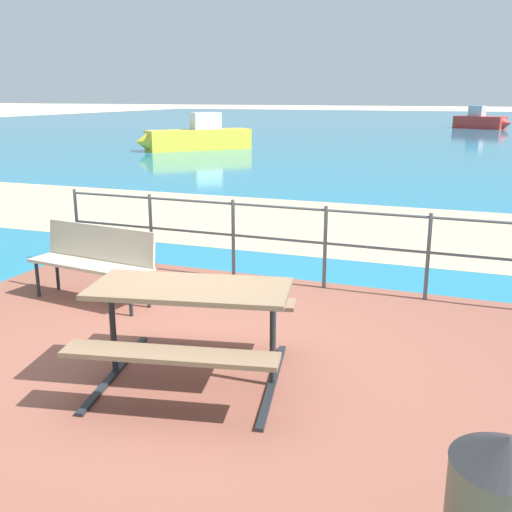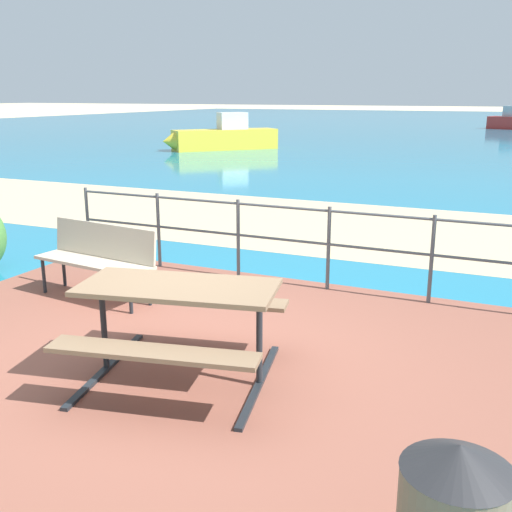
% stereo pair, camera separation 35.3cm
% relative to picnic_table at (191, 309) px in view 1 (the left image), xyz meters
% --- Properties ---
extents(ground_plane, '(240.00, 240.00, 0.00)m').
position_rel_picnic_table_xyz_m(ground_plane, '(-0.22, 0.33, -0.66)').
color(ground_plane, beige).
extents(patio_paving, '(6.40, 5.20, 0.06)m').
position_rel_picnic_table_xyz_m(patio_paving, '(-0.22, 0.33, -0.63)').
color(patio_paving, brown).
rests_on(patio_paving, ground).
extents(sea_water, '(90.00, 90.00, 0.01)m').
position_rel_picnic_table_xyz_m(sea_water, '(-0.22, 40.33, -0.66)').
color(sea_water, teal).
rests_on(sea_water, ground).
extents(beach_strip, '(54.06, 5.26, 0.01)m').
position_rel_picnic_table_xyz_m(beach_strip, '(-0.22, 6.48, -0.66)').
color(beach_strip, tan).
rests_on(beach_strip, ground).
extents(picnic_table, '(1.82, 1.72, 0.80)m').
position_rel_picnic_table_xyz_m(picnic_table, '(0.00, 0.00, 0.00)').
color(picnic_table, '#7A6047').
rests_on(picnic_table, patio_paving).
extents(park_bench, '(1.54, 0.59, 0.83)m').
position_rel_picnic_table_xyz_m(park_bench, '(-1.90, 1.37, -0.10)').
color(park_bench, '#BCAD93').
rests_on(park_bench, patio_paving).
extents(railing_fence, '(5.94, 0.04, 0.99)m').
position_rel_picnic_table_xyz_m(railing_fence, '(-0.22, 2.73, 0.02)').
color(railing_fence, '#4C5156').
rests_on(railing_fence, patio_paving).
extents(boat_near, '(3.90, 2.43, 1.52)m').
position_rel_picnic_table_xyz_m(boat_near, '(1.25, 40.96, -0.15)').
color(boat_near, red).
rests_on(boat_near, sea_water).
extents(boat_far, '(4.02, 4.29, 1.55)m').
position_rel_picnic_table_xyz_m(boat_far, '(-9.59, 19.21, -0.15)').
color(boat_far, yellow).
rests_on(boat_far, sea_water).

